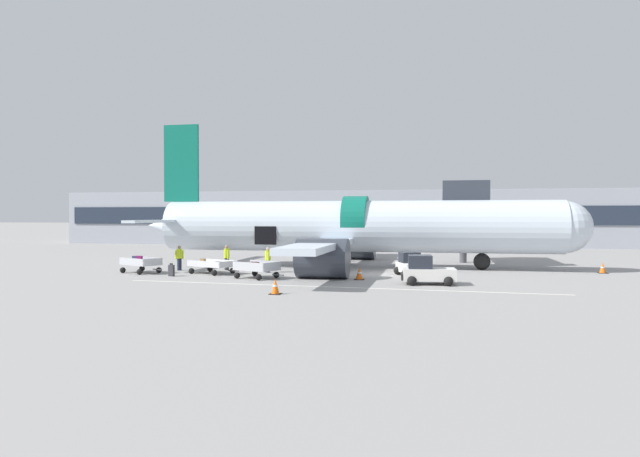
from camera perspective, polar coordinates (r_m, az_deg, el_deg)
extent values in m
plane|color=gray|center=(39.37, 6.01, -4.57)|extent=(500.00, 500.00, 0.00)
cube|color=silver|center=(32.21, 1.15, -5.86)|extent=(25.34, 1.75, 0.01)
cube|color=#9EA3AD|center=(78.49, 8.76, 1.03)|extent=(96.51, 9.80, 7.34)
cube|color=#232D3D|center=(73.53, 8.57, 1.30)|extent=(94.58, 0.16, 2.35)
cylinder|color=#4C4C51|center=(50.08, 14.13, -1.20)|extent=(0.60, 0.60, 3.73)
cube|color=silver|center=(50.04, 14.15, 2.50)|extent=(2.75, 8.68, 2.75)
cube|color=#333842|center=(46.31, 14.36, 2.60)|extent=(3.58, 1.60, 3.30)
cylinder|color=silver|center=(44.09, 3.61, 0.22)|extent=(30.39, 3.95, 3.95)
sphere|color=silver|center=(44.62, 23.32, 0.13)|extent=(3.75, 3.75, 3.75)
cone|color=silver|center=(48.56, -14.45, 0.29)|extent=(4.54, 3.63, 3.63)
cylinder|color=#0F6B56|center=(44.04, 3.60, 0.69)|extent=(1.82, 3.95, 3.95)
cube|color=#0F6B56|center=(48.42, -13.69, 6.35)|extent=(2.96, 0.28, 6.29)
cube|color=silver|center=(44.63, -16.02, 0.70)|extent=(1.03, 8.15, 0.20)
cube|color=silver|center=(52.00, -11.87, 0.80)|extent=(1.03, 8.15, 0.20)
cube|color=silver|center=(36.57, 0.03, -1.70)|extent=(2.46, 14.55, 0.40)
cube|color=silver|center=(52.07, 3.47, -0.80)|extent=(2.46, 14.55, 0.40)
cylinder|color=#333842|center=(36.37, 0.27, -2.99)|extent=(3.28, 2.53, 2.53)
cylinder|color=#333842|center=(52.30, 3.71, -1.69)|extent=(3.28, 2.53, 2.53)
cube|color=black|center=(43.63, -5.48, -0.70)|extent=(1.70, 0.12, 1.40)
cylinder|color=#56565B|center=(43.87, 15.89, -2.16)|extent=(0.22, 0.22, 1.59)
sphere|color=black|center=(43.93, 15.89, -3.19)|extent=(1.23, 1.23, 1.23)
cylinder|color=#56565B|center=(42.06, -1.00, -2.25)|extent=(0.22, 0.22, 1.59)
sphere|color=black|center=(42.12, -1.00, -3.33)|extent=(1.23, 1.23, 1.23)
cylinder|color=#56565B|center=(47.29, 0.40, -1.86)|extent=(0.22, 0.22, 1.59)
sphere|color=black|center=(47.34, 0.40, -2.82)|extent=(1.23, 1.23, 1.23)
cube|color=silver|center=(38.52, 9.14, -3.89)|extent=(2.24, 2.86, 0.62)
cube|color=#232833|center=(38.88, 8.93, -2.87)|extent=(1.54, 1.50, 0.70)
cube|color=black|center=(39.76, 8.52, -3.90)|extent=(1.24, 0.58, 0.31)
sphere|color=black|center=(39.57, 9.66, -4.14)|extent=(0.56, 0.56, 0.56)
sphere|color=black|center=(39.14, 7.79, -4.19)|extent=(0.56, 0.56, 0.56)
sphere|color=black|center=(37.97, 10.53, -4.37)|extent=(0.56, 0.56, 0.56)
sphere|color=black|center=(37.52, 8.58, -4.43)|extent=(0.56, 0.56, 0.56)
cube|color=silver|center=(34.01, 10.86, -4.52)|extent=(3.14, 1.89, 0.70)
cube|color=#232833|center=(33.92, 9.97, -3.29)|extent=(1.46, 1.52, 0.77)
cube|color=black|center=(33.96, 8.22, -4.75)|extent=(0.23, 1.51, 0.35)
sphere|color=black|center=(34.79, 9.08, -4.89)|extent=(0.56, 0.56, 0.56)
sphere|color=black|center=(33.21, 9.17, -5.18)|extent=(0.56, 0.56, 0.56)
sphere|color=black|center=(34.91, 12.47, -4.88)|extent=(0.56, 0.56, 0.56)
sphere|color=black|center=(33.34, 12.72, -5.17)|extent=(0.56, 0.56, 0.56)
cube|color=silver|center=(40.16, -10.74, -3.68)|extent=(3.62, 2.89, 0.05)
cube|color=silver|center=(39.03, -9.15, -3.52)|extent=(0.76, 1.62, 0.36)
cube|color=silver|center=(39.57, -11.62, -3.46)|extent=(2.88, 1.33, 0.36)
cube|color=silver|center=(40.73, -9.89, -3.32)|extent=(2.88, 1.33, 0.36)
cube|color=#333338|center=(38.74, -8.64, -4.20)|extent=(0.85, 0.44, 0.06)
sphere|color=black|center=(38.79, -10.53, -4.37)|extent=(0.40, 0.40, 0.40)
sphere|color=black|center=(40.01, -8.73, -4.19)|extent=(0.40, 0.40, 0.40)
sphere|color=black|center=(40.42, -12.73, -4.15)|extent=(0.40, 0.40, 0.40)
sphere|color=black|center=(41.60, -10.94, -3.99)|extent=(0.40, 0.40, 0.40)
cube|color=#2D2D33|center=(40.05, -10.14, -3.47)|extent=(0.52, 0.40, 0.26)
cube|color=olive|center=(40.94, -11.63, -3.26)|extent=(0.44, 0.35, 0.43)
cube|color=#B7BABF|center=(36.82, -6.35, -4.11)|extent=(3.07, 2.61, 0.05)
cube|color=#B7BABF|center=(35.97, -4.82, -3.79)|extent=(0.73, 1.60, 0.50)
cube|color=#B7BABF|center=(36.17, -7.22, -3.77)|extent=(2.37, 1.06, 0.50)
cube|color=#B7BABF|center=(37.42, -5.51, -3.59)|extent=(2.37, 1.06, 0.50)
cube|color=#333338|center=(35.72, -4.22, -4.65)|extent=(0.86, 0.43, 0.06)
sphere|color=black|center=(35.61, -6.15, -4.87)|extent=(0.40, 0.40, 0.40)
sphere|color=black|center=(36.92, -4.40, -4.64)|extent=(0.40, 0.40, 0.40)
sphere|color=black|center=(36.82, -8.31, -4.67)|extent=(0.40, 0.40, 0.40)
sphere|color=black|center=(38.09, -6.53, -4.46)|extent=(0.40, 0.40, 0.40)
cube|color=black|center=(37.26, -7.36, -3.68)|extent=(0.48, 0.34, 0.42)
cube|color=#1E2347|center=(36.39, -5.51, -3.81)|extent=(0.56, 0.49, 0.40)
cube|color=#4C1E1E|center=(36.44, -6.53, -3.73)|extent=(0.57, 0.30, 0.50)
cube|color=#B7BABF|center=(41.87, -17.48, -3.44)|extent=(3.23, 2.66, 0.05)
cube|color=#B7BABF|center=(40.73, -16.38, -3.21)|extent=(0.75, 1.43, 0.45)
cube|color=#B7BABF|center=(41.43, -18.34, -3.15)|extent=(2.51, 1.28, 0.45)
cube|color=#B7BABF|center=(42.29, -16.64, -3.05)|extent=(2.51, 1.28, 0.45)
cube|color=#333338|center=(40.38, -15.97, -3.97)|extent=(0.84, 0.47, 0.06)
sphere|color=black|center=(40.65, -17.59, -4.15)|extent=(0.40, 0.40, 0.40)
sphere|color=black|center=(41.56, -15.81, -4.02)|extent=(0.40, 0.40, 0.40)
sphere|color=black|center=(42.29, -19.12, -3.95)|extent=(0.40, 0.40, 0.40)
sphere|color=black|center=(43.16, -17.37, -3.84)|extent=(0.40, 0.40, 0.40)
cube|color=#721951|center=(41.53, -17.63, -3.03)|extent=(0.53, 0.30, 0.60)
cube|color=#721951|center=(41.08, -16.61, -3.21)|extent=(0.46, 0.36, 0.40)
cube|color=#1E2347|center=(42.53, -18.01, -2.98)|extent=(0.51, 0.38, 0.52)
cylinder|color=#2D2D33|center=(42.63, -9.31, -3.53)|extent=(0.46, 0.46, 0.89)
cylinder|color=#CCE523|center=(42.57, -9.31, -2.47)|extent=(0.59, 0.59, 0.70)
sphere|color=#9E7556|center=(42.54, -9.32, -1.83)|extent=(0.25, 0.25, 0.25)
cylinder|color=#CCE523|center=(42.80, -9.46, -2.55)|extent=(0.19, 0.19, 0.64)
cylinder|color=#CCE523|center=(42.35, -9.17, -2.59)|extent=(0.19, 0.19, 0.64)
cylinder|color=#1E2338|center=(43.09, -13.88, -3.50)|extent=(0.45, 0.45, 0.88)
cylinder|color=#CCE523|center=(43.03, -13.89, -2.46)|extent=(0.57, 0.57, 0.69)
sphere|color=#9E7556|center=(43.00, -13.89, -1.83)|extent=(0.24, 0.24, 0.24)
cylinder|color=#CCE523|center=(43.07, -13.56, -2.55)|extent=(0.18, 0.18, 0.64)
cylinder|color=#CCE523|center=(43.00, -14.21, -2.56)|extent=(0.18, 0.18, 0.64)
cylinder|color=#1E2338|center=(40.48, -5.24, -3.79)|extent=(0.43, 0.43, 0.86)
cylinder|color=#CCE523|center=(40.42, -5.24, -2.70)|extent=(0.55, 0.55, 0.68)
sphere|color=tan|center=(40.39, -5.24, -2.05)|extent=(0.24, 0.24, 0.24)
cylinder|color=#CCE523|center=(40.66, -5.31, -2.78)|extent=(0.17, 0.17, 0.62)
cylinder|color=#CCE523|center=(40.19, -5.18, -2.83)|extent=(0.17, 0.17, 0.62)
cube|color=#2D2D33|center=(39.09, -14.64, -4.09)|extent=(0.50, 0.35, 0.75)
cube|color=black|center=(39.05, -14.65, -3.46)|extent=(0.29, 0.15, 0.12)
cube|color=black|center=(44.45, 26.41, -4.00)|extent=(0.62, 0.62, 0.03)
cone|color=orange|center=(44.42, 26.42, -3.55)|extent=(0.46, 0.46, 0.74)
cylinder|color=white|center=(44.42, 26.42, -3.50)|extent=(0.26, 0.26, 0.09)
cube|color=black|center=(29.38, -4.49, -6.54)|extent=(0.59, 0.59, 0.03)
cone|color=orange|center=(29.33, -4.49, -5.80)|extent=(0.43, 0.43, 0.80)
cylinder|color=white|center=(29.32, -4.49, -5.72)|extent=(0.25, 0.25, 0.10)
cube|color=black|center=(35.98, 3.94, -5.09)|extent=(0.63, 0.63, 0.03)
cone|color=orange|center=(35.94, 3.94, -4.50)|extent=(0.46, 0.46, 0.78)
cylinder|color=white|center=(35.94, 3.94, -4.44)|extent=(0.27, 0.27, 0.09)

